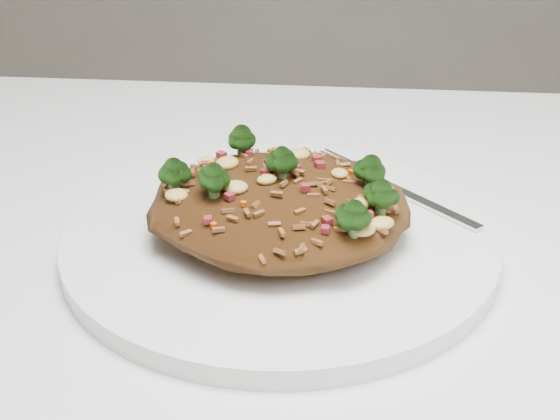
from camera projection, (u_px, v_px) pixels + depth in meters
The scene contains 3 objects.
plate at pixel (280, 239), 0.52m from camera, with size 0.29×0.29×0.01m, color white.
fried_rice at pixel (280, 196), 0.51m from camera, with size 0.17×0.16×0.06m.
fork at pixel (399, 191), 0.57m from camera, with size 0.13×0.13×0.00m.
Camera 1 is at (0.00, -0.38, 1.02)m, focal length 50.00 mm.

